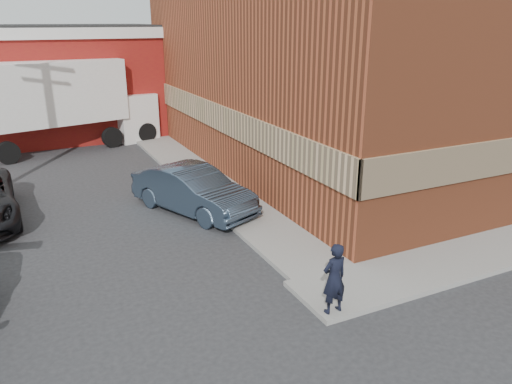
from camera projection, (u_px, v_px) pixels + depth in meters
name	position (u px, v px, depth m)	size (l,w,h in m)	color
ground	(302.00, 281.00, 11.76)	(90.00, 90.00, 0.00)	#28282B
brick_building	(368.00, 48.00, 21.38)	(14.25, 18.25, 9.36)	brown
sidewalk_west	(197.00, 175.00, 19.64)	(1.80, 18.00, 0.12)	gray
warehouse	(0.00, 82.00, 25.36)	(16.30, 8.30, 5.60)	maroon
man	(334.00, 278.00, 10.07)	(0.56, 0.37, 1.53)	black
sedan	(193.00, 190.00, 15.76)	(1.55, 4.44, 1.46)	#334356
box_truck	(68.00, 98.00, 23.22)	(8.65, 4.30, 4.10)	white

